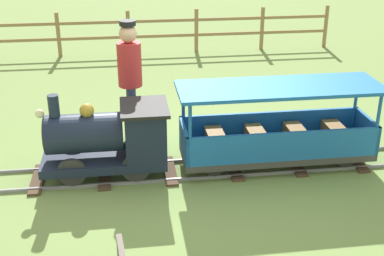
# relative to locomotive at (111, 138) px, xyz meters

# --- Properties ---
(ground_plane) EXTENTS (60.00, 60.00, 0.00)m
(ground_plane) POSITION_rel_locomotive_xyz_m (0.00, -1.17, -0.48)
(ground_plane) COLOR #75934C
(track) EXTENTS (0.70, 6.05, 0.04)m
(track) POSITION_rel_locomotive_xyz_m (0.00, -1.04, -0.47)
(track) COLOR gray
(track) RESTS_ON ground_plane
(locomotive) EXTENTS (0.66, 1.45, 0.98)m
(locomotive) POSITION_rel_locomotive_xyz_m (0.00, 0.00, 0.00)
(locomotive) COLOR #192338
(locomotive) RESTS_ON ground_plane
(passenger_car) EXTENTS (0.76, 2.35, 0.97)m
(passenger_car) POSITION_rel_locomotive_xyz_m (0.00, -1.94, -0.06)
(passenger_car) COLOR #3F3F3F
(passenger_car) RESTS_ON ground_plane
(conductor_person) EXTENTS (0.30, 0.30, 1.62)m
(conductor_person) POSITION_rel_locomotive_xyz_m (0.86, -0.26, 0.47)
(conductor_person) COLOR #282D47
(conductor_person) RESTS_ON ground_plane
(fence_section) EXTENTS (0.08, 7.13, 0.90)m
(fence_section) POSITION_rel_locomotive_xyz_m (5.26, -1.04, -0.00)
(fence_section) COLOR #93754C
(fence_section) RESTS_ON ground_plane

